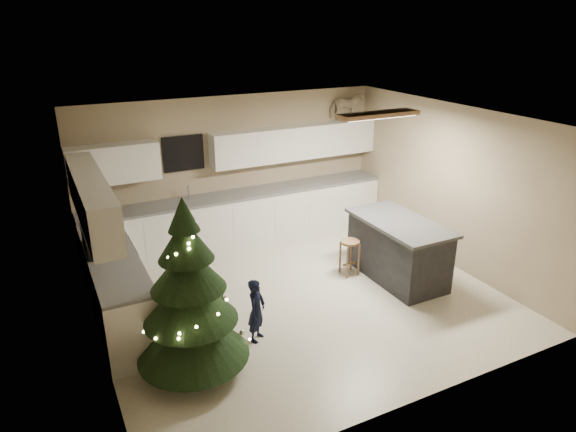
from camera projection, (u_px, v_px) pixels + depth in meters
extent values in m
plane|color=beige|center=(299.00, 297.00, 7.52)|extent=(5.50, 5.50, 0.00)
cube|color=tan|center=(234.00, 169.00, 9.13)|extent=(5.50, 0.02, 2.60)
cube|color=tan|center=(420.00, 297.00, 4.97)|extent=(5.50, 0.02, 2.60)
cube|color=tan|center=(89.00, 253.00, 5.90)|extent=(0.02, 5.00, 2.60)
cube|color=tan|center=(451.00, 186.00, 8.21)|extent=(0.02, 5.00, 2.60)
cube|color=silver|center=(300.00, 120.00, 6.58)|extent=(5.50, 5.00, 0.02)
cube|color=#926543|center=(378.00, 114.00, 7.23)|extent=(1.25, 0.32, 0.06)
cube|color=white|center=(378.00, 117.00, 7.24)|extent=(1.15, 0.24, 0.02)
cube|color=white|center=(242.00, 219.00, 9.19)|extent=(5.48, 0.60, 0.90)
cube|color=white|center=(116.00, 289.00, 6.83)|extent=(0.60, 2.60, 0.90)
cube|color=slate|center=(241.00, 194.00, 9.01)|extent=(5.48, 0.62, 0.04)
cube|color=slate|center=(112.00, 257.00, 6.67)|extent=(0.62, 2.60, 0.04)
cube|color=white|center=(114.00, 164.00, 7.98)|extent=(1.40, 0.35, 0.60)
cube|color=white|center=(296.00, 142.00, 9.33)|extent=(3.20, 0.35, 0.60)
cube|color=white|center=(92.00, 199.00, 6.43)|extent=(0.35, 2.60, 0.60)
cube|color=black|center=(183.00, 153.00, 8.59)|extent=(0.70, 0.04, 0.60)
cube|color=#99999E|center=(191.00, 203.00, 8.65)|extent=(0.55, 0.40, 0.06)
cylinder|color=#99999E|center=(189.00, 192.00, 8.68)|extent=(0.03, 0.03, 0.24)
cube|color=black|center=(113.00, 279.00, 7.09)|extent=(0.64, 0.75, 0.90)
cube|color=black|center=(88.00, 243.00, 6.77)|extent=(0.10, 0.75, 0.30)
cube|color=black|center=(398.00, 251.00, 7.93)|extent=(0.80, 1.60, 0.90)
cube|color=#28282D|center=(400.00, 223.00, 7.76)|extent=(0.90, 1.70, 0.05)
cylinder|color=#926543|center=(350.00, 242.00, 7.99)|extent=(0.30, 0.30, 0.04)
cylinder|color=#926543|center=(347.00, 263.00, 7.97)|extent=(0.03, 0.03, 0.54)
cylinder|color=#926543|center=(359.00, 260.00, 8.05)|extent=(0.03, 0.03, 0.54)
cylinder|color=#926543|center=(340.00, 257.00, 8.14)|extent=(0.03, 0.03, 0.54)
cylinder|color=#926543|center=(351.00, 255.00, 8.23)|extent=(0.03, 0.03, 0.54)
cube|color=#926543|center=(349.00, 264.00, 8.13)|extent=(0.23, 0.03, 0.03)
cylinder|color=#3F2816|center=(194.00, 358.00, 5.94)|extent=(0.11, 0.11, 0.28)
cone|color=black|center=(192.00, 330.00, 5.81)|extent=(1.28, 1.28, 0.66)
cone|color=black|center=(190.00, 298.00, 5.65)|extent=(1.06, 1.06, 0.57)
cone|color=black|center=(187.00, 267.00, 5.51)|extent=(0.83, 0.83, 0.52)
cone|color=black|center=(185.00, 239.00, 5.39)|extent=(0.60, 0.60, 0.47)
cone|color=black|center=(183.00, 214.00, 5.29)|extent=(0.34, 0.34, 0.38)
sphere|color=#FFD88C|center=(248.00, 336.00, 6.19)|extent=(0.03, 0.03, 0.03)
sphere|color=#FFD88C|center=(234.00, 323.00, 6.35)|extent=(0.03, 0.03, 0.03)
sphere|color=#FFD88C|center=(217.00, 315.00, 6.43)|extent=(0.03, 0.03, 0.03)
sphere|color=#FFD88C|center=(197.00, 311.00, 6.42)|extent=(0.03, 0.03, 0.03)
sphere|color=#FFD88C|center=(177.00, 311.00, 6.32)|extent=(0.03, 0.03, 0.03)
sphere|color=#FFD88C|center=(160.00, 315.00, 6.15)|extent=(0.03, 0.03, 0.03)
sphere|color=#FFD88C|center=(148.00, 321.00, 5.94)|extent=(0.03, 0.03, 0.03)
sphere|color=#FFD88C|center=(142.00, 328.00, 5.71)|extent=(0.03, 0.03, 0.03)
sphere|color=#FFD88C|center=(145.00, 334.00, 5.51)|extent=(0.03, 0.03, 0.03)
sphere|color=#FFD88C|center=(155.00, 338.00, 5.36)|extent=(0.03, 0.03, 0.03)
sphere|color=#FFD88C|center=(171.00, 338.00, 5.28)|extent=(0.03, 0.03, 0.03)
sphere|color=#FFD88C|center=(190.00, 333.00, 5.27)|extent=(0.03, 0.03, 0.03)
sphere|color=#FFD88C|center=(207.00, 325.00, 5.32)|extent=(0.03, 0.03, 0.03)
sphere|color=#FFD88C|center=(219.00, 313.00, 5.43)|extent=(0.03, 0.03, 0.03)
sphere|color=#FFD88C|center=(226.00, 301.00, 5.56)|extent=(0.03, 0.03, 0.03)
sphere|color=#FFD88C|center=(226.00, 289.00, 5.70)|extent=(0.03, 0.03, 0.03)
sphere|color=#FFD88C|center=(221.00, 279.00, 5.81)|extent=(0.03, 0.03, 0.03)
sphere|color=#FFD88C|center=(211.00, 272.00, 5.88)|extent=(0.03, 0.03, 0.03)
sphere|color=#FFD88C|center=(199.00, 266.00, 5.89)|extent=(0.03, 0.03, 0.03)
sphere|color=#FFD88C|center=(187.00, 263.00, 5.86)|extent=(0.03, 0.03, 0.03)
sphere|color=#FFD88C|center=(176.00, 261.00, 5.78)|extent=(0.03, 0.03, 0.03)
sphere|color=#FFD88C|center=(167.00, 261.00, 5.66)|extent=(0.03, 0.03, 0.03)
sphere|color=#FFD88C|center=(162.00, 262.00, 5.54)|extent=(0.03, 0.03, 0.03)
sphere|color=#FFD88C|center=(162.00, 262.00, 5.42)|extent=(0.03, 0.03, 0.03)
sphere|color=#FFD88C|center=(165.00, 261.00, 5.33)|extent=(0.03, 0.03, 0.03)
sphere|color=#FFD88C|center=(171.00, 259.00, 5.26)|extent=(0.03, 0.03, 0.03)
sphere|color=#FFD88C|center=(179.00, 255.00, 5.23)|extent=(0.03, 0.03, 0.03)
sphere|color=#FFD88C|center=(187.00, 249.00, 5.24)|extent=(0.03, 0.03, 0.03)
sphere|color=#FFD88C|center=(193.00, 243.00, 5.26)|extent=(0.03, 0.03, 0.03)
sphere|color=#FFD88C|center=(196.00, 236.00, 5.30)|extent=(0.03, 0.03, 0.03)
sphere|color=#FFD88C|center=(197.00, 229.00, 5.34)|extent=(0.03, 0.03, 0.03)
sphere|color=#FFD88C|center=(195.00, 223.00, 5.37)|extent=(0.03, 0.03, 0.03)
sphere|color=#FFD88C|center=(192.00, 217.00, 5.37)|extent=(0.03, 0.03, 0.03)
sphere|color=#FFD88C|center=(188.00, 212.00, 5.36)|extent=(0.03, 0.03, 0.03)
sphere|color=#FFD88C|center=(184.00, 208.00, 5.34)|extent=(0.03, 0.03, 0.03)
sphere|color=silver|center=(240.00, 329.00, 6.10)|extent=(0.07, 0.07, 0.07)
sphere|color=silver|center=(156.00, 319.00, 6.03)|extent=(0.07, 0.07, 0.07)
sphere|color=silver|center=(190.00, 343.00, 5.32)|extent=(0.07, 0.07, 0.07)
sphere|color=silver|center=(220.00, 294.00, 5.97)|extent=(0.07, 0.07, 0.07)
sphere|color=silver|center=(159.00, 292.00, 5.69)|extent=(0.07, 0.07, 0.07)
sphere|color=silver|center=(197.00, 295.00, 5.33)|extent=(0.07, 0.07, 0.07)
sphere|color=silver|center=(201.00, 261.00, 5.73)|extent=(0.07, 0.07, 0.07)
sphere|color=silver|center=(168.00, 258.00, 5.44)|extent=(0.07, 0.07, 0.07)
sphere|color=silver|center=(193.00, 248.00, 5.32)|extent=(0.07, 0.07, 0.07)
sphere|color=silver|center=(187.00, 227.00, 5.44)|extent=(0.07, 0.07, 0.07)
sphere|color=silver|center=(181.00, 217.00, 5.29)|extent=(0.07, 0.07, 0.07)
imported|color=black|center=(257.00, 310.00, 6.39)|extent=(0.36, 0.36, 0.84)
cube|color=#926543|center=(347.00, 121.00, 9.63)|extent=(0.24, 0.02, 0.02)
cube|color=#926543|center=(345.00, 120.00, 9.70)|extent=(0.24, 0.02, 0.02)
imported|color=beige|center=(347.00, 106.00, 9.57)|extent=(0.66, 0.41, 0.52)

